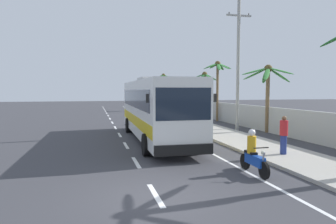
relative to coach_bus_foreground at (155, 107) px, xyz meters
The scene contains 13 objects.
ground_plane 10.05m from the coach_bus_foreground, 101.30° to the right, with size 160.00×160.00×0.00m, color #3A3A3F.
sidewalk_kerb 5.25m from the coach_bus_foreground, ahead, with size 3.20×90.00×0.14m, color #A8A399.
lane_markings 5.47m from the coach_bus_foreground, 84.91° to the left, with size 3.93×71.00×0.01m.
boundary_wall 9.76m from the coach_bus_foreground, 26.59° to the left, with size 0.24×60.00×1.84m, color #B2B2AD.
coach_bus_foreground is the anchor object (origin of this frame).
motorcycle_beside_bus 8.50m from the coach_bus_foreground, 76.35° to the right, with size 0.56×1.96×1.61m.
motorcycle_trailing 9.45m from the coach_bus_foreground, 73.46° to the left, with size 0.56×1.96×1.66m.
pedestrian_near_kerb 7.74m from the coach_bus_foreground, 52.44° to the right, with size 0.36×0.36×1.74m.
utility_pole_mid 8.21m from the coach_bus_foreground, 21.94° to the left, with size 1.98×0.24×10.50m.
palm_nearest 12.92m from the coach_bus_foreground, 49.35° to the left, with size 2.83×2.77×5.92m.
palm_second 8.72m from the coach_bus_foreground, ahead, with size 3.90×3.74×4.87m.
palm_third 15.62m from the coach_bus_foreground, 57.89° to the left, with size 3.18×3.27×5.10m.
palm_fourth 27.46m from the coach_bus_foreground, 75.68° to the left, with size 3.02×2.87×5.61m.
Camera 1 is at (-1.70, -8.11, 3.02)m, focal length 31.92 mm.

